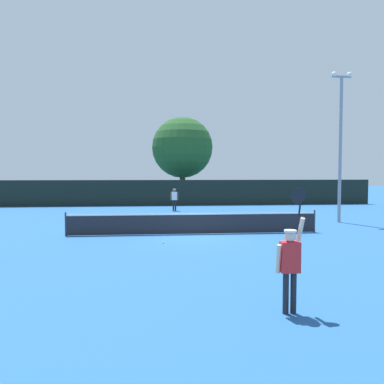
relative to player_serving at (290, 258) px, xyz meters
name	(u,v)px	position (x,y,z in m)	size (l,w,h in m)	color
ground_plane	(194,234)	(-0.92, 10.10, -1.13)	(120.00, 120.00, 0.00)	#235693
tennis_net	(194,223)	(-0.92, 10.10, -0.61)	(11.64, 0.08, 1.07)	#232328
perimeter_fence	(176,193)	(-0.92, 25.71, -0.02)	(35.11, 0.12, 2.22)	black
player_serving	(290,258)	(0.00, 0.00, 0.00)	(0.67, 0.40, 2.55)	red
player_receiving	(174,197)	(-1.28, 20.98, -0.12)	(0.57, 0.24, 1.64)	white
tennis_ball	(163,242)	(-2.38, 7.94, -1.09)	(0.07, 0.07, 0.07)	#CCE033
light_pole	(340,138)	(7.80, 13.52, 3.70)	(1.18, 0.28, 8.52)	gray
large_tree	(182,148)	(-0.04, 30.01, 4.17)	(5.93, 5.93, 8.28)	brown
parked_car_near	(140,193)	(-4.30, 32.77, -0.35)	(2.35, 4.38, 1.69)	#B7B7BC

